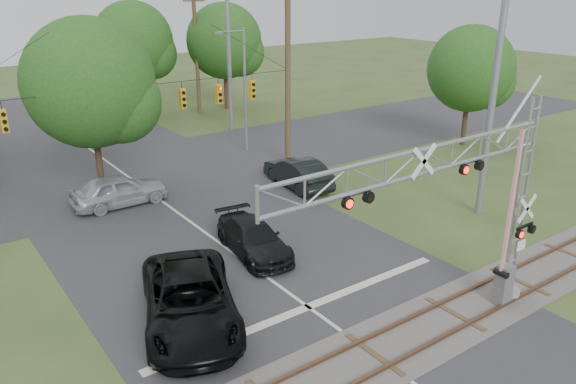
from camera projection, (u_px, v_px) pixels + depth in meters
road_main at (244, 261)px, 24.18m from camera, size 14.00×90.00×0.02m
road_cross at (126, 175)px, 34.81m from camera, size 90.00×12.00×0.02m
railroad_track at (374, 355)px, 18.10m from camera, size 90.00×3.20×0.17m
crossing_gantry at (464, 200)px, 17.91m from camera, size 11.76×0.99×7.71m
traffic_signal_span at (158, 93)px, 30.27m from camera, size 19.34×0.36×11.50m
pickup_black at (190, 301)px, 19.48m from camera, size 5.31×7.39×1.87m
car_dark at (254, 238)px, 24.67m from camera, size 2.66×5.20×1.44m
sedan_silver at (119, 190)px, 29.95m from camera, size 5.06×2.04×1.72m
suv_dark at (298, 172)px, 32.72m from camera, size 2.27×5.37×1.72m
streetlight at (243, 85)px, 38.16m from camera, size 2.25×0.23×8.43m
utility_poles at (181, 71)px, 33.04m from camera, size 25.10×30.04×13.83m
treeline at (47, 62)px, 39.22m from camera, size 55.16×31.10×9.85m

